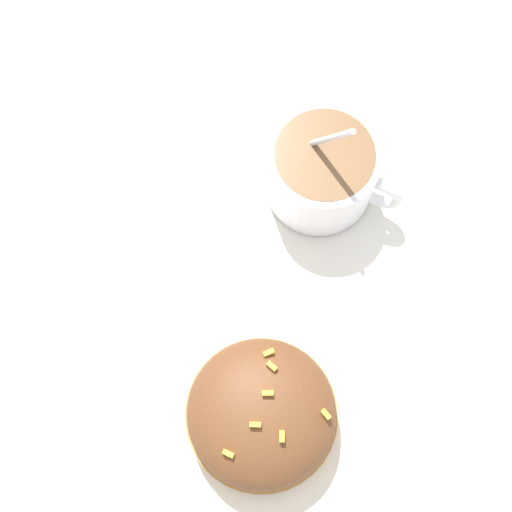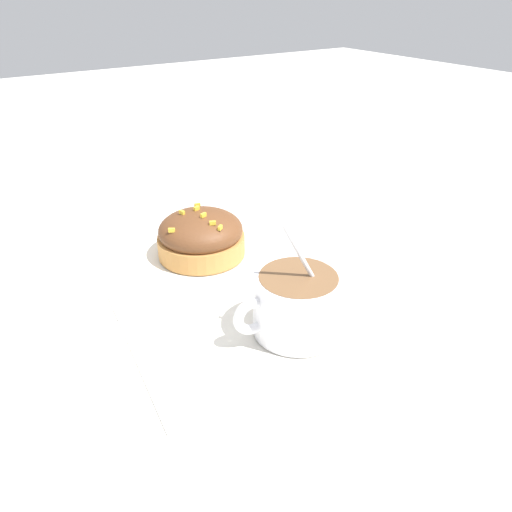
{
  "view_description": "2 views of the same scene",
  "coord_description": "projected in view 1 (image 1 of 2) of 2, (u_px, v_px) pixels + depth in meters",
  "views": [
    {
      "loc": [
        0.13,
        0.02,
        0.5
      ],
      "look_at": [
        -0.01,
        -0.02,
        0.03
      ],
      "focal_mm": 50.0,
      "sensor_mm": 36.0,
      "label": 1
    },
    {
      "loc": [
        -0.38,
        0.25,
        0.29
      ],
      "look_at": [
        0.01,
        -0.01,
        0.03
      ],
      "focal_mm": 35.0,
      "sensor_mm": 36.0,
      "label": 2
    }
  ],
  "objects": [
    {
      "name": "frosted_pastry",
      "position": [
        261.0,
        414.0,
        0.47
      ],
      "size": [
        0.1,
        0.1,
        0.06
      ],
      "color": "#C18442",
      "rests_on": "paper_napkin"
    },
    {
      "name": "ground_plane",
      "position": [
        276.0,
        293.0,
        0.52
      ],
      "size": [
        3.0,
        3.0,
        0.0
      ],
      "primitive_type": "plane",
      "color": "silver"
    },
    {
      "name": "paper_napkin",
      "position": [
        276.0,
        292.0,
        0.52
      ],
      "size": [
        0.34,
        0.32,
        0.0
      ],
      "color": "white",
      "rests_on": "ground_plane"
    },
    {
      "name": "coffee_cup",
      "position": [
        323.0,
        170.0,
        0.51
      ],
      "size": [
        0.08,
        0.1,
        0.11
      ],
      "color": "white",
      "rests_on": "paper_napkin"
    }
  ]
}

